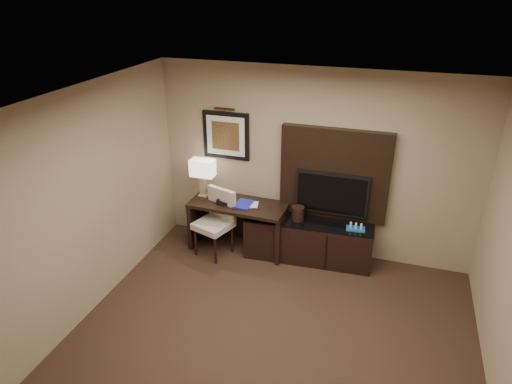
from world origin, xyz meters
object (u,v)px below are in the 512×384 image
at_px(credenza, 308,240).
at_px(desk_chair, 213,224).
at_px(table_lamp, 203,177).
at_px(desk, 239,226).
at_px(desk_phone, 224,200).
at_px(ice_bucket, 298,213).
at_px(minibar_tray, 356,227).
at_px(tv, 332,193).

relative_size(credenza, desk_chair, 1.82).
xyz_separation_m(desk_chair, table_lamp, (-0.29, 0.36, 0.56)).
xyz_separation_m(desk, desk_phone, (-0.19, -0.06, 0.42)).
height_order(desk, desk_phone, desk_phone).
bearing_deg(credenza, desk, 179.53).
bearing_deg(desk, desk_phone, -161.25).
bearing_deg(table_lamp, desk_chair, -50.79).
bearing_deg(desk_chair, ice_bucket, 32.31).
height_order(credenza, ice_bucket, ice_bucket).
bearing_deg(minibar_tray, tv, 153.95).
distance_m(table_lamp, desk_phone, 0.49).
bearing_deg(desk_chair, credenza, 31.35).
bearing_deg(ice_bucket, table_lamp, 177.54).
bearing_deg(desk, table_lamp, 172.52).
bearing_deg(table_lamp, ice_bucket, -2.46).
xyz_separation_m(credenza, table_lamp, (-1.63, 0.05, 0.74)).
height_order(tv, desk_phone, tv).
relative_size(desk, table_lamp, 2.36).
xyz_separation_m(ice_bucket, minibar_tray, (0.82, -0.03, -0.05)).
xyz_separation_m(tv, ice_bucket, (-0.43, -0.16, -0.30)).
xyz_separation_m(desk, desk_chair, (-0.29, -0.26, 0.12)).
height_order(ice_bucket, minibar_tray, ice_bucket).
relative_size(ice_bucket, minibar_tray, 0.80).
height_order(credenza, minibar_tray, minibar_tray).
distance_m(desk_chair, ice_bucket, 1.23).
bearing_deg(ice_bucket, desk, -177.88).
distance_m(table_lamp, ice_bucket, 1.50).
bearing_deg(desk, minibar_tray, 1.90).
bearing_deg(desk_phone, desk_chair, -120.53).
bearing_deg(tv, desk_phone, -170.62).
height_order(tv, ice_bucket, tv).
bearing_deg(ice_bucket, minibar_tray, -2.16).
xyz_separation_m(tv, desk_chair, (-1.60, -0.45, -0.53)).
relative_size(desk, minibar_tray, 5.62).
relative_size(tv, ice_bucket, 5.01).
height_order(desk_chair, desk_phone, desk_chair).
bearing_deg(desk_phone, minibar_tray, -2.21).
distance_m(tv, minibar_tray, 0.56).
bearing_deg(desk_phone, credenza, 0.97).
distance_m(credenza, desk_chair, 1.39).
distance_m(credenza, tv, 0.77).
relative_size(credenza, desk_phone, 9.66).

